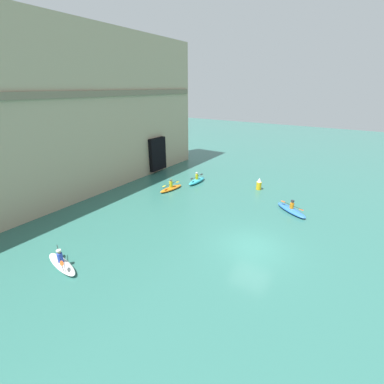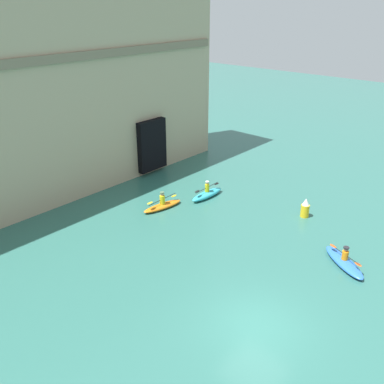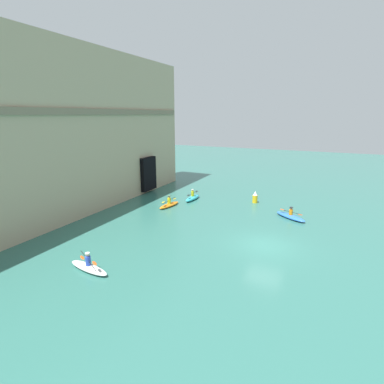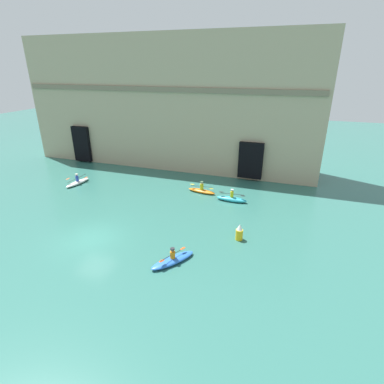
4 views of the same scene
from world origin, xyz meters
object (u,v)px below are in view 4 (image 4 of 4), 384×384
at_px(kayak_blue, 173,260).
at_px(kayak_orange, 202,190).
at_px(kayak_white, 78,182).
at_px(kayak_cyan, 232,199).
at_px(marker_buoy, 239,232).

relative_size(kayak_blue, kayak_orange, 1.05).
bearing_deg(kayak_blue, kayak_white, -88.63).
height_order(kayak_cyan, kayak_white, kayak_cyan).
bearing_deg(kayak_orange, kayak_cyan, 171.03).
height_order(kayak_white, marker_buoy, marker_buoy).
xyz_separation_m(kayak_blue, kayak_white, (-14.54, 9.35, 0.02)).
xyz_separation_m(kayak_cyan, kayak_blue, (-1.58, -10.30, -0.05)).
bearing_deg(kayak_orange, marker_buoy, 133.81).
relative_size(kayak_white, kayak_orange, 1.07).
height_order(kayak_cyan, kayak_blue, kayak_cyan).
bearing_deg(kayak_blue, kayak_orange, -137.87).
distance_m(kayak_white, kayak_orange, 13.10).
bearing_deg(kayak_cyan, kayak_white, -174.95).
distance_m(kayak_cyan, marker_buoy, 6.55).
xyz_separation_m(kayak_cyan, kayak_orange, (-3.18, 1.05, -0.02)).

